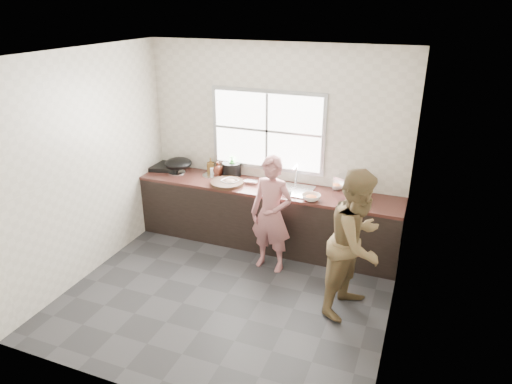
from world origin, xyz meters
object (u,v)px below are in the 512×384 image
at_px(bowl_crabs, 311,198).
at_px(bottle_green, 232,166).
at_px(bottle_brown_tall, 211,166).
at_px(bottle_brown_short, 218,169).
at_px(bowl_held, 286,191).
at_px(pot_lid_left, 177,172).
at_px(plate_food, 230,178).
at_px(person_side, 357,243).
at_px(pot_lid_right, 212,175).
at_px(burner, 166,166).
at_px(glass_jar, 212,171).
at_px(black_pot, 232,169).
at_px(bowl_mince, 230,182).
at_px(wok, 178,163).
at_px(woman, 271,218).
at_px(cutting_board, 227,183).
at_px(dish_rack, 351,188).

relative_size(bowl_crabs, bottle_green, 0.66).
height_order(bottle_brown_tall, bottle_brown_short, bottle_brown_tall).
distance_m(bowl_held, pot_lid_left, 1.71).
bearing_deg(bowl_crabs, bottle_green, 160.94).
relative_size(bowl_held, bottle_brown_short, 1.18).
xyz_separation_m(plate_food, pot_lid_left, (-0.82, -0.07, -0.00)).
distance_m(person_side, bottle_brown_short, 2.51).
bearing_deg(pot_lid_right, pot_lid_left, -171.60).
bearing_deg(bottle_green, bottle_brown_short, -168.97).
relative_size(plate_food, burner, 0.54).
bearing_deg(bottle_green, glass_jar, -169.65).
relative_size(black_pot, bottle_brown_short, 1.52).
bearing_deg(person_side, bowl_mince, 81.53).
height_order(plate_food, pot_lid_left, plate_food).
distance_m(bowl_crabs, wok, 2.08).
distance_m(woman, bowl_held, 0.48).
height_order(woman, bowl_mince, woman).
xyz_separation_m(bottle_brown_tall, pot_lid_right, (0.08, -0.12, -0.09)).
bearing_deg(cutting_board, bowl_mince, 63.41).
bearing_deg(bottle_brown_tall, cutting_board, -39.68).
bearing_deg(bowl_held, bowl_mince, 176.33).
height_order(burner, pot_lid_left, burner).
bearing_deg(pot_lid_left, bottle_brown_tall, 23.44).
bearing_deg(wok, bowl_crabs, -7.80).
xyz_separation_m(person_side, bowl_crabs, (-0.71, 0.81, 0.07)).
distance_m(black_pot, pot_lid_right, 0.30).
xyz_separation_m(bowl_crabs, pot_lid_right, (-1.54, 0.32, -0.02)).
relative_size(woman, dish_rack, 3.75).
bearing_deg(bowl_crabs, pot_lid_left, 173.23).
height_order(wok, pot_lid_left, wok).
bearing_deg(burner, pot_lid_right, -2.28).
bearing_deg(wok, dish_rack, -0.83).
xyz_separation_m(bowl_held, bottle_brown_tall, (-1.25, 0.35, 0.07)).
bearing_deg(bottle_green, black_pot, 180.00).
height_order(person_side, plate_food, person_side).
height_order(bottle_brown_tall, pot_lid_left, bottle_brown_tall).
bearing_deg(pot_lid_left, black_pot, 13.98).
height_order(woman, cutting_board, woman).
distance_m(cutting_board, bowl_held, 0.83).
height_order(bottle_brown_tall, glass_jar, bottle_brown_tall).
bearing_deg(person_side, bowl_held, 68.46).
relative_size(glass_jar, dish_rack, 0.24).
bearing_deg(black_pot, wok, -168.35).
xyz_separation_m(bottle_green, glass_jar, (-0.29, -0.05, -0.10)).
xyz_separation_m(bowl_crabs, bottle_brown_tall, (-1.62, 0.44, 0.07)).
height_order(bottle_brown_tall, burner, bottle_brown_tall).
relative_size(black_pot, plate_food, 1.21).
distance_m(bowl_mince, glass_jar, 0.46).
bearing_deg(plate_food, cutting_board, -76.74).
bearing_deg(bowl_mince, cutting_board, -116.59).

